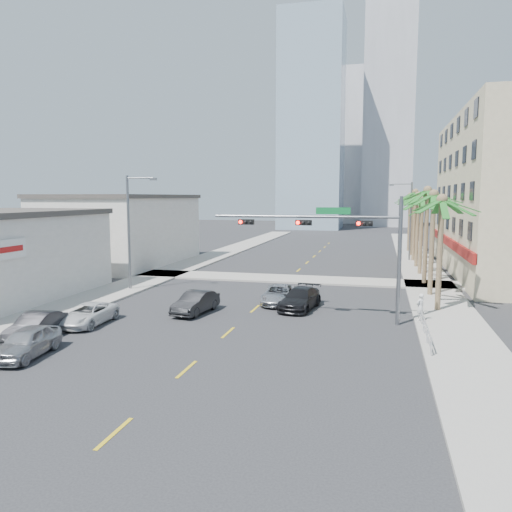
# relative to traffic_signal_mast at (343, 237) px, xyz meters

# --- Properties ---
(ground) EXTENTS (260.00, 260.00, 0.00)m
(ground) POSITION_rel_traffic_signal_mast_xyz_m (-5.78, -7.95, -5.06)
(ground) COLOR #262628
(ground) RESTS_ON ground
(sidewalk_right) EXTENTS (4.00, 120.00, 0.15)m
(sidewalk_right) POSITION_rel_traffic_signal_mast_xyz_m (6.22, 12.05, -4.99)
(sidewalk_right) COLOR gray
(sidewalk_right) RESTS_ON ground
(sidewalk_left) EXTENTS (4.00, 120.00, 0.15)m
(sidewalk_left) POSITION_rel_traffic_signal_mast_xyz_m (-17.78, 12.05, -4.99)
(sidewalk_left) COLOR gray
(sidewalk_left) RESTS_ON ground
(sidewalk_cross) EXTENTS (80.00, 4.00, 0.15)m
(sidewalk_cross) POSITION_rel_traffic_signal_mast_xyz_m (-5.78, 14.05, -4.99)
(sidewalk_cross) COLOR gray
(sidewalk_cross) RESTS_ON ground
(building_left_far) EXTENTS (11.00, 18.00, 7.20)m
(building_left_far) POSITION_rel_traffic_signal_mast_xyz_m (-25.28, 20.05, -1.46)
(building_left_far) COLOR beige
(building_left_far) RESTS_ON ground
(tower_far_left) EXTENTS (14.00, 14.00, 48.00)m
(tower_far_left) POSITION_rel_traffic_signal_mast_xyz_m (-13.78, 87.05, 18.94)
(tower_far_left) COLOR #99B2C6
(tower_far_left) RESTS_ON ground
(tower_far_right) EXTENTS (12.00, 12.00, 60.00)m
(tower_far_right) POSITION_rel_traffic_signal_mast_xyz_m (3.22, 102.05, 24.94)
(tower_far_right) COLOR #ADADB2
(tower_far_right) RESTS_ON ground
(tower_far_center) EXTENTS (16.00, 16.00, 42.00)m
(tower_far_center) POSITION_rel_traffic_signal_mast_xyz_m (-8.78, 117.05, 15.94)
(tower_far_center) COLOR #ADADB2
(tower_far_center) RESTS_ON ground
(traffic_signal_mast) EXTENTS (11.12, 0.54, 7.20)m
(traffic_signal_mast) POSITION_rel_traffic_signal_mast_xyz_m (0.00, 0.00, 0.00)
(traffic_signal_mast) COLOR slate
(traffic_signal_mast) RESTS_ON ground
(palm_tree_0) EXTENTS (4.80, 4.80, 7.80)m
(palm_tree_0) POSITION_rel_traffic_signal_mast_xyz_m (5.82, 4.05, 2.02)
(palm_tree_0) COLOR brown
(palm_tree_0) RESTS_ON ground
(palm_tree_1) EXTENTS (4.80, 4.80, 8.16)m
(palm_tree_1) POSITION_rel_traffic_signal_mast_xyz_m (5.82, 9.25, 2.37)
(palm_tree_1) COLOR brown
(palm_tree_1) RESTS_ON ground
(palm_tree_2) EXTENTS (4.80, 4.80, 8.52)m
(palm_tree_2) POSITION_rel_traffic_signal_mast_xyz_m (5.82, 14.45, 2.72)
(palm_tree_2) COLOR brown
(palm_tree_2) RESTS_ON ground
(palm_tree_3) EXTENTS (4.80, 4.80, 7.80)m
(palm_tree_3) POSITION_rel_traffic_signal_mast_xyz_m (5.82, 19.65, 2.02)
(palm_tree_3) COLOR brown
(palm_tree_3) RESTS_ON ground
(palm_tree_4) EXTENTS (4.80, 4.80, 8.16)m
(palm_tree_4) POSITION_rel_traffic_signal_mast_xyz_m (5.82, 24.85, 2.37)
(palm_tree_4) COLOR brown
(palm_tree_4) RESTS_ON ground
(palm_tree_5) EXTENTS (4.80, 4.80, 8.52)m
(palm_tree_5) POSITION_rel_traffic_signal_mast_xyz_m (5.82, 30.05, 2.72)
(palm_tree_5) COLOR brown
(palm_tree_5) RESTS_ON ground
(palm_tree_6) EXTENTS (4.80, 4.80, 7.80)m
(palm_tree_6) POSITION_rel_traffic_signal_mast_xyz_m (5.82, 35.25, 2.02)
(palm_tree_6) COLOR brown
(palm_tree_6) RESTS_ON ground
(palm_tree_7) EXTENTS (4.80, 4.80, 8.16)m
(palm_tree_7) POSITION_rel_traffic_signal_mast_xyz_m (5.82, 40.45, 2.37)
(palm_tree_7) COLOR brown
(palm_tree_7) RESTS_ON ground
(streetlight_left) EXTENTS (2.55, 0.25, 9.00)m
(streetlight_left) POSITION_rel_traffic_signal_mast_xyz_m (-16.78, 6.05, -0.00)
(streetlight_left) COLOR slate
(streetlight_left) RESTS_ON ground
(streetlight_right) EXTENTS (2.55, 0.25, 9.00)m
(streetlight_right) POSITION_rel_traffic_signal_mast_xyz_m (5.21, 30.05, -0.00)
(streetlight_right) COLOR slate
(streetlight_right) RESTS_ON ground
(guardrail) EXTENTS (0.08, 8.08, 1.00)m
(guardrail) POSITION_rel_traffic_signal_mast_xyz_m (4.52, -1.95, -4.39)
(guardrail) COLOR silver
(guardrail) RESTS_ON ground
(car_parked_near) EXTENTS (2.08, 4.23, 1.39)m
(car_parked_near) POSITION_rel_traffic_signal_mast_xyz_m (-13.58, -10.14, -4.37)
(car_parked_near) COLOR #A7A7AC
(car_parked_near) RESTS_ON ground
(car_parked_mid) EXTENTS (1.81, 4.18, 1.34)m
(car_parked_mid) POSITION_rel_traffic_signal_mast_xyz_m (-15.18, -7.45, -4.39)
(car_parked_mid) COLOR black
(car_parked_mid) RESTS_ON ground
(car_parked_far) EXTENTS (2.11, 4.41, 1.21)m
(car_parked_far) POSITION_rel_traffic_signal_mast_xyz_m (-14.18, -4.26, -4.46)
(car_parked_far) COLOR silver
(car_parked_far) RESTS_ON ground
(car_lane_left) EXTENTS (1.99, 4.34, 1.38)m
(car_lane_left) POSITION_rel_traffic_signal_mast_xyz_m (-9.14, -0.05, -4.37)
(car_lane_left) COLOR black
(car_lane_left) RESTS_ON ground
(car_lane_center) EXTENTS (2.39, 4.72, 1.28)m
(car_lane_center) POSITION_rel_traffic_signal_mast_xyz_m (-4.57, 4.04, -4.42)
(car_lane_center) COLOR #B2B2B7
(car_lane_center) RESTS_ON ground
(car_lane_right) EXTENTS (2.58, 4.99, 1.38)m
(car_lane_right) POSITION_rel_traffic_signal_mast_xyz_m (-2.89, 2.75, -4.37)
(car_lane_right) COLOR black
(car_lane_right) RESTS_ON ground
(pedestrian) EXTENTS (0.69, 0.68, 1.60)m
(pedestrian) POSITION_rel_traffic_signal_mast_xyz_m (4.52, 0.79, -4.11)
(pedestrian) COLOR silver
(pedestrian) RESTS_ON sidewalk_right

